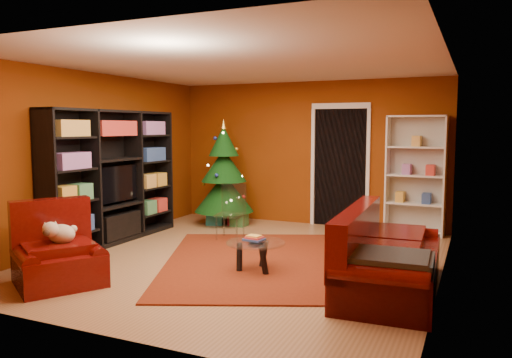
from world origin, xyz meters
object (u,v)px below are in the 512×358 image
at_px(media_unit, 113,177).
at_px(acrylic_chair, 230,215).
at_px(gift_box_teal, 215,217).
at_px(gift_box_green, 239,219).
at_px(white_bookshelf, 415,176).
at_px(coffee_table, 256,256).
at_px(sofa, 391,249).
at_px(rug, 274,262).
at_px(gift_box_red, 236,219).
at_px(christmas_tree, 224,173).
at_px(dog, 62,234).
at_px(armchair, 59,251).

height_order(media_unit, acrylic_chair, media_unit).
xyz_separation_m(gift_box_teal, gift_box_green, (0.46, 0.05, -0.01)).
bearing_deg(white_bookshelf, media_unit, -146.53).
bearing_deg(acrylic_chair, gift_box_teal, 121.71).
distance_m(coffee_table, acrylic_chair, 1.80).
distance_m(media_unit, coffee_table, 2.85).
bearing_deg(sofa, rug, 69.83).
bearing_deg(media_unit, gift_box_green, 57.73).
xyz_separation_m(rug, media_unit, (-2.71, 0.10, 1.01)).
relative_size(media_unit, gift_box_green, 9.99).
bearing_deg(media_unit, coffee_table, -11.94).
height_order(rug, gift_box_red, gift_box_red).
bearing_deg(christmas_tree, white_bookshelf, 8.52).
xyz_separation_m(gift_box_teal, dog, (0.06, -3.74, 0.42)).
bearing_deg(christmas_tree, gift_box_green, -10.47).
bearing_deg(coffee_table, rug, 84.76).
height_order(media_unit, gift_box_red, media_unit).
relative_size(gift_box_green, armchair, 0.27).
height_order(dog, acrylic_chair, acrylic_chair).
relative_size(dog, coffee_table, 0.55).
height_order(gift_box_green, white_bookshelf, white_bookshelf).
distance_m(media_unit, white_bookshelf, 4.86).
xyz_separation_m(armchair, coffee_table, (1.83, 1.36, -0.19)).
relative_size(gift_box_red, sofa, 0.11).
xyz_separation_m(coffee_table, acrylic_chair, (-1.08, 1.42, 0.21)).
xyz_separation_m(gift_box_red, armchair, (-0.31, -3.89, 0.27)).
distance_m(rug, dog, 2.65).
bearing_deg(gift_box_green, acrylic_chair, -71.37).
height_order(gift_box_teal, gift_box_red, gift_box_teal).
height_order(gift_box_teal, armchair, armchair).
bearing_deg(gift_box_teal, christmas_tree, 42.77).
bearing_deg(sofa, gift_box_teal, 52.67).
relative_size(gift_box_teal, gift_box_green, 1.10).
xyz_separation_m(media_unit, gift_box_green, (1.23, 1.91, -0.88)).
height_order(media_unit, white_bookshelf, media_unit).
bearing_deg(gift_box_teal, rug, -45.25).
distance_m(rug, christmas_tree, 2.91).
distance_m(white_bookshelf, dog, 5.52).
xyz_separation_m(rug, gift_box_red, (-1.56, 2.05, 0.10)).
bearing_deg(acrylic_chair, coffee_table, -60.16).
xyz_separation_m(christmas_tree, acrylic_chair, (0.70, -1.14, -0.54)).
height_order(media_unit, dog, media_unit).
distance_m(sofa, coffee_table, 1.65).
height_order(gift_box_red, acrylic_chair, acrylic_chair).
bearing_deg(christmas_tree, rug, -48.74).
relative_size(white_bookshelf, dog, 5.05).
bearing_deg(coffee_table, dog, -144.95).
distance_m(rug, gift_box_green, 2.50).
bearing_deg(white_bookshelf, armchair, -124.29).
distance_m(gift_box_green, dog, 3.84).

